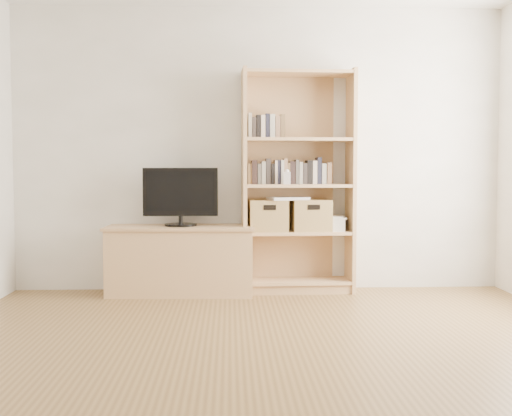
{
  "coord_description": "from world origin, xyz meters",
  "views": [
    {
      "loc": [
        -0.27,
        -3.45,
        1.12
      ],
      "look_at": [
        -0.05,
        1.9,
        0.79
      ],
      "focal_mm": 45.0,
      "sensor_mm": 36.0,
      "label": 1
    }
  ],
  "objects": [
    {
      "name": "back_wall",
      "position": [
        0.0,
        2.5,
        1.3
      ],
      "size": [
        4.5,
        0.02,
        2.6
      ],
      "primitive_type": "cube",
      "color": "beige",
      "rests_on": "floor"
    },
    {
      "name": "television",
      "position": [
        -0.71,
        2.26,
        0.87
      ],
      "size": [
        0.66,
        0.05,
        0.52
      ],
      "primitive_type": "cube",
      "rotation": [
        0.0,
        0.0,
        0.01
      ],
      "color": "black",
      "rests_on": "tv_stand"
    },
    {
      "name": "books_row_upper",
      "position": [
        0.12,
        2.34,
        1.5
      ],
      "size": [
        0.4,
        0.16,
        0.21
      ],
      "primitive_type": "cube",
      "rotation": [
        0.0,
        0.0,
        0.02
      ],
      "color": "brown",
      "rests_on": "bookshelf"
    },
    {
      "name": "tv_stand",
      "position": [
        -0.71,
        2.26,
        0.29
      ],
      "size": [
        1.3,
        0.53,
        0.59
      ],
      "primitive_type": "cube",
      "rotation": [
        0.0,
        0.0,
        -0.04
      ],
      "color": "tan",
      "rests_on": "floor"
    },
    {
      "name": "baby_monitor",
      "position": [
        0.23,
        2.21,
        1.04
      ],
      "size": [
        0.06,
        0.05,
        0.11
      ],
      "primitive_type": "cube",
      "rotation": [
        0.0,
        0.0,
        -0.18
      ],
      "color": "white",
      "rests_on": "bookshelf"
    },
    {
      "name": "floor",
      "position": [
        0.0,
        0.0,
        0.0
      ],
      "size": [
        4.5,
        5.0,
        0.01
      ],
      "primitive_type": "cube",
      "color": "brown",
      "rests_on": "ground"
    },
    {
      "name": "basket_right",
      "position": [
        0.46,
        2.32,
        0.7
      ],
      "size": [
        0.36,
        0.3,
        0.28
      ],
      "primitive_type": "cube",
      "rotation": [
        0.0,
        0.0,
        0.04
      ],
      "color": "olive",
      "rests_on": "bookshelf"
    },
    {
      "name": "laptop",
      "position": [
        0.25,
        2.3,
        0.85
      ],
      "size": [
        0.39,
        0.32,
        0.03
      ],
      "primitive_type": "cube",
      "rotation": [
        0.0,
        0.0,
        0.25
      ],
      "color": "silver",
      "rests_on": "basket_left"
    },
    {
      "name": "magazine_stack",
      "position": [
        0.69,
        2.33,
        0.61
      ],
      "size": [
        0.2,
        0.26,
        0.11
      ],
      "primitive_type": "cube",
      "rotation": [
        0.0,
        0.0,
        -0.14
      ],
      "color": "beige",
      "rests_on": "bookshelf"
    },
    {
      "name": "basket_left",
      "position": [
        0.07,
        2.31,
        0.7
      ],
      "size": [
        0.35,
        0.29,
        0.28
      ],
      "primitive_type": "cube",
      "rotation": [
        0.0,
        0.0,
        0.03
      ],
      "color": "olive",
      "rests_on": "bookshelf"
    },
    {
      "name": "books_row_mid",
      "position": [
        0.34,
        2.34,
        1.09
      ],
      "size": [
        0.83,
        0.21,
        0.22
      ],
      "primitive_type": "cube",
      "rotation": [
        0.0,
        0.0,
        0.06
      ],
      "color": "brown",
      "rests_on": "bookshelf"
    },
    {
      "name": "bookshelf",
      "position": [
        0.34,
        2.32,
        1.0
      ],
      "size": [
        1.02,
        0.39,
        2.01
      ],
      "primitive_type": "cube",
      "rotation": [
        0.0,
        0.0,
        0.03
      ],
      "color": "tan",
      "rests_on": "floor"
    },
    {
      "name": "front_wall",
      "position": [
        0.0,
        -2.5,
        1.3
      ],
      "size": [
        4.5,
        0.02,
        2.6
      ],
      "primitive_type": "cube",
      "color": "beige",
      "rests_on": "floor"
    }
  ]
}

